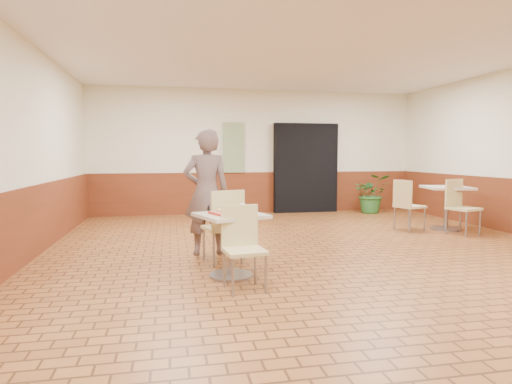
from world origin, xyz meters
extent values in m
cube|color=brown|center=(0.00, 0.00, 0.00)|extent=(8.00, 10.00, 0.01)
cube|color=white|center=(0.00, 0.00, 3.00)|extent=(8.00, 10.00, 0.01)
cube|color=#ECE8C5|center=(0.00, 5.00, 1.50)|extent=(8.00, 0.01, 3.00)
cube|color=#652A13|center=(0.00, 4.98, 0.50)|extent=(8.00, 0.04, 1.00)
cube|color=#652A13|center=(-3.98, 0.00, 0.50)|extent=(0.04, 10.00, 1.00)
cube|color=black|center=(1.20, 4.88, 1.10)|extent=(1.60, 0.22, 2.20)
cube|color=gray|center=(-0.60, 4.94, 1.60)|extent=(0.50, 0.03, 1.20)
cube|color=beige|center=(-1.42, -0.42, 0.73)|extent=(0.71, 0.71, 0.04)
cylinder|color=gray|center=(-1.42, -0.42, 0.35)|extent=(0.08, 0.08, 0.71)
cylinder|color=gray|center=(-1.42, -0.42, 0.01)|extent=(0.51, 0.51, 0.03)
cube|color=#D8C782|center=(-1.35, -0.95, 0.42)|extent=(0.46, 0.46, 0.04)
cube|color=#D8C782|center=(-1.37, -0.77, 0.67)|extent=(0.41, 0.08, 0.45)
cylinder|color=gray|center=(-1.50, -1.15, 0.20)|extent=(0.03, 0.03, 0.40)
cylinder|color=gray|center=(-1.15, -1.11, 0.20)|extent=(0.03, 0.03, 0.40)
cylinder|color=gray|center=(-1.55, -0.80, 0.20)|extent=(0.03, 0.03, 0.40)
cylinder|color=gray|center=(-1.20, -0.76, 0.20)|extent=(0.03, 0.03, 0.40)
cube|color=#D6CA80|center=(-1.44, 0.27, 0.46)|extent=(0.55, 0.55, 0.04)
cube|color=#D6CA80|center=(-1.39, 0.07, 0.73)|extent=(0.44, 0.15, 0.49)
cylinder|color=gray|center=(-1.30, 0.50, 0.22)|extent=(0.03, 0.03, 0.44)
cylinder|color=gray|center=(-1.67, 0.40, 0.22)|extent=(0.03, 0.03, 0.44)
cylinder|color=gray|center=(-1.20, 0.13, 0.22)|extent=(0.03, 0.03, 0.44)
cylinder|color=gray|center=(-1.58, 0.03, 0.22)|extent=(0.03, 0.03, 0.44)
imported|color=#695451|center=(-1.60, 0.77, 0.89)|extent=(0.67, 0.45, 1.79)
cube|color=#B71C0D|center=(-1.42, -0.42, 0.76)|extent=(0.43, 0.34, 0.02)
cube|color=#E18585|center=(-1.42, -0.42, 0.77)|extent=(0.38, 0.29, 0.00)
torus|color=#DEBA51|center=(-1.53, -0.40, 0.79)|extent=(0.13, 0.13, 0.03)
ellipsoid|color=gold|center=(-1.35, -0.43, 0.79)|extent=(0.17, 0.12, 0.04)
cube|color=beige|center=(-1.35, -0.43, 0.82)|extent=(0.15, 0.10, 0.01)
ellipsoid|color=gold|center=(-1.42, -0.45, 0.78)|extent=(0.04, 0.04, 0.03)
cylinder|color=white|center=(-1.27, -0.35, 0.81)|extent=(0.06, 0.06, 0.08)
cylinder|color=blue|center=(-1.27, -0.35, 0.82)|extent=(0.07, 0.07, 0.02)
cube|color=beige|center=(3.08, 1.95, 0.81)|extent=(0.78, 0.78, 0.04)
cylinder|color=gray|center=(3.08, 1.95, 0.39)|extent=(0.09, 0.09, 0.78)
cylinder|color=gray|center=(3.08, 1.95, 0.02)|extent=(0.57, 0.57, 0.03)
cube|color=#DCC684|center=(2.34, 1.99, 0.45)|extent=(0.55, 0.55, 0.04)
cube|color=#DCC684|center=(2.14, 1.94, 0.72)|extent=(0.15, 0.43, 0.48)
cylinder|color=gray|center=(2.57, 1.87, 0.22)|extent=(0.03, 0.03, 0.43)
cylinder|color=gray|center=(2.47, 2.23, 0.22)|extent=(0.03, 0.03, 0.43)
cylinder|color=gray|center=(2.21, 1.76, 0.22)|extent=(0.03, 0.03, 0.43)
cylinder|color=gray|center=(2.10, 2.12, 0.22)|extent=(0.03, 0.03, 0.43)
cube|color=#DCCA84|center=(3.04, 1.41, 0.47)|extent=(0.57, 0.57, 0.04)
cube|color=#DCCA84|center=(2.98, 1.60, 0.74)|extent=(0.44, 0.17, 0.50)
cylinder|color=gray|center=(2.92, 1.16, 0.22)|extent=(0.03, 0.03, 0.44)
cylinder|color=gray|center=(3.29, 1.28, 0.22)|extent=(0.03, 0.03, 0.44)
cylinder|color=gray|center=(2.80, 1.53, 0.22)|extent=(0.03, 0.03, 0.44)
cylinder|color=gray|center=(3.17, 1.65, 0.22)|extent=(0.03, 0.03, 0.44)
imported|color=#2B6829|center=(2.75, 4.38, 0.48)|extent=(1.04, 0.96, 0.96)
camera|label=1|loc=(-2.10, -5.31, 1.43)|focal=30.00mm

